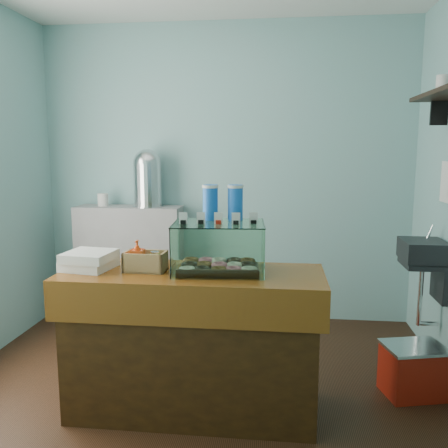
# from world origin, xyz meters

# --- Properties ---
(ground) EXTENTS (3.50, 3.50, 0.00)m
(ground) POSITION_xyz_m (0.00, 0.00, 0.00)
(ground) COLOR black
(ground) RESTS_ON ground
(room_shell) EXTENTS (3.54, 3.04, 2.82)m
(room_shell) POSITION_xyz_m (0.03, 0.01, 1.71)
(room_shell) COLOR #7BB4B3
(room_shell) RESTS_ON ground
(counter) EXTENTS (1.60, 0.60, 0.90)m
(counter) POSITION_xyz_m (0.00, -0.25, 0.46)
(counter) COLOR #42250C
(counter) RESTS_ON ground
(back_shelf) EXTENTS (1.00, 0.32, 1.10)m
(back_shelf) POSITION_xyz_m (-0.90, 1.32, 0.55)
(back_shelf) COLOR gray
(back_shelf) RESTS_ON ground
(display_case) EXTENTS (0.58, 0.44, 0.52)m
(display_case) POSITION_xyz_m (0.16, -0.18, 1.06)
(display_case) COLOR #361B10
(display_case) RESTS_ON counter
(condiment_crate) EXTENTS (0.26, 0.16, 0.19)m
(condiment_crate) POSITION_xyz_m (-0.30, -0.26, 0.97)
(condiment_crate) COLOR tan
(condiment_crate) RESTS_ON counter
(pastry_boxes) EXTENTS (0.32, 0.32, 0.11)m
(pastry_boxes) POSITION_xyz_m (-0.65, -0.26, 0.96)
(pastry_boxes) COLOR silver
(pastry_boxes) RESTS_ON counter
(coffee_urn) EXTENTS (0.29, 0.29, 0.54)m
(coffee_urn) POSITION_xyz_m (-0.71, 1.32, 1.38)
(coffee_urn) COLOR silver
(coffee_urn) RESTS_ON back_shelf
(red_cooler) EXTENTS (0.45, 0.39, 0.35)m
(red_cooler) POSITION_xyz_m (1.43, 0.10, 0.17)
(red_cooler) COLOR #AD1C0D
(red_cooler) RESTS_ON ground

